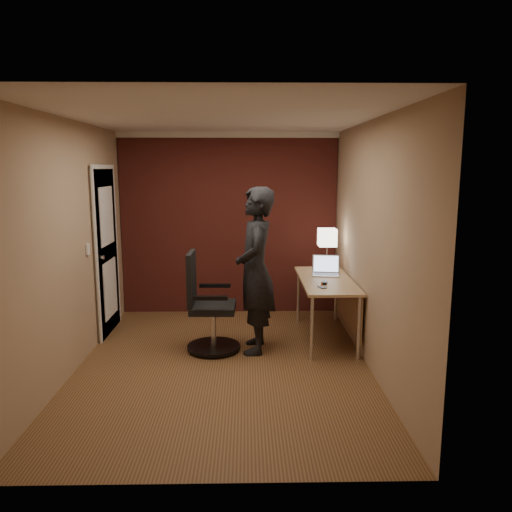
# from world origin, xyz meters

# --- Properties ---
(room) EXTENTS (4.00, 4.00, 4.00)m
(room) POSITION_xyz_m (-0.27, 1.54, 1.37)
(room) COLOR brown
(room) RESTS_ON ground
(desk) EXTENTS (0.60, 1.50, 0.73)m
(desk) POSITION_xyz_m (1.25, 0.79, 0.60)
(desk) COLOR tan
(desk) RESTS_ON ground
(desk_lamp) EXTENTS (0.22, 0.22, 0.54)m
(desk_lamp) POSITION_xyz_m (1.27, 1.28, 1.15)
(desk_lamp) COLOR silver
(desk_lamp) RESTS_ON desk
(laptop) EXTENTS (0.37, 0.31, 0.23)m
(laptop) POSITION_xyz_m (1.22, 1.04, 0.79)
(laptop) COLOR silver
(laptop) RESTS_ON desk
(mouse) EXTENTS (0.09, 0.11, 0.03)m
(mouse) POSITION_xyz_m (1.12, 0.52, 0.75)
(mouse) COLOR black
(mouse) RESTS_ON desk
(phone) EXTENTS (0.10, 0.13, 0.01)m
(phone) POSITION_xyz_m (1.07, 0.36, 0.73)
(phone) COLOR black
(phone) RESTS_ON desk
(office_chair) EXTENTS (0.60, 0.61, 1.09)m
(office_chair) POSITION_xyz_m (-0.20, 0.41, 0.48)
(office_chair) COLOR black
(office_chair) RESTS_ON ground
(person) EXTENTS (0.45, 0.68, 1.83)m
(person) POSITION_xyz_m (0.34, 0.41, 0.91)
(person) COLOR black
(person) RESTS_ON ground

